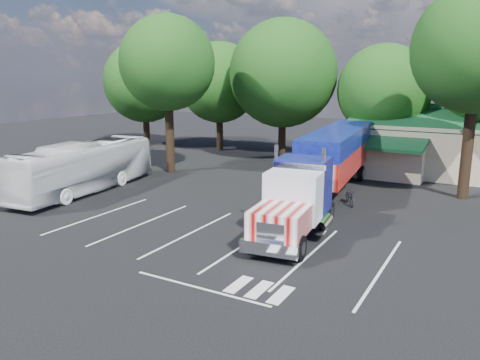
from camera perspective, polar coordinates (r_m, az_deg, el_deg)
The scene contains 12 objects.
ground at distance 29.05m, azimuth 0.81°, elevation -3.12°, with size 120.00×120.00×0.00m, color black.
tree_row_a at distance 54.19m, azimuth -11.57°, elevation 11.64°, with size 9.00×9.00×11.68m.
tree_row_b at distance 49.89m, azimuth -2.54°, elevation 11.78°, with size 8.40×8.40×11.35m.
tree_row_c at distance 44.69m, azimuth 5.29°, elevation 12.79°, with size 10.00×10.00×13.05m.
tree_row_d at distance 43.09m, azimuth 17.14°, elevation 10.37°, with size 8.00×8.00×10.60m.
tree_near_left at distance 38.77m, azimuth -8.84°, elevation 13.87°, with size 7.60×7.60×12.65m.
tree_near_right at distance 33.13m, azimuth 27.02°, elevation 14.04°, with size 8.00×8.00×13.50m.
semi_truck at distance 30.49m, azimuth 10.85°, elevation 2.31°, with size 5.16×21.59×4.49m.
woman at distance 28.12m, azimuth 3.68°, elevation -1.92°, with size 0.61×0.40×1.66m, color black.
bicycle at distance 29.97m, azimuth 13.28°, elevation -1.95°, with size 0.69×1.97×1.03m, color black.
tour_bus at distance 33.92m, azimuth -18.52°, elevation 1.50°, with size 2.88×12.30×3.43m, color silver.
silver_sedan at distance 39.31m, azimuth 25.12°, elevation 0.80°, with size 1.33×3.82×1.26m, color #999CA0.
Camera 1 is at (13.37, -24.54, 7.91)m, focal length 35.00 mm.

